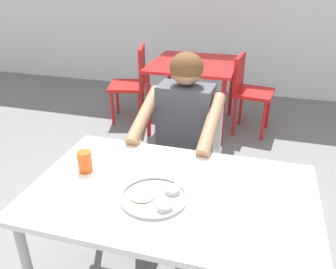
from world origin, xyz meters
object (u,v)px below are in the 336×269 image
object	(u,v)px
drinking_cup	(85,161)
chair_foreground	(189,147)
chair_red_right	(248,88)
diner_foreground	(181,132)
table_background_red	(193,70)
chair_red_left	(134,79)
thali_tray	(155,197)
table_foreground	(172,203)

from	to	relation	value
drinking_cup	chair_foreground	distance (m)	0.93
drinking_cup	chair_red_right	world-z (taller)	drinking_cup
diner_foreground	chair_red_right	size ratio (longest dim) A/B	1.44
diner_foreground	drinking_cup	bearing A→B (deg)	-119.75
table_background_red	drinking_cup	bearing A→B (deg)	-91.69
chair_red_left	thali_tray	bearing A→B (deg)	-66.72
drinking_cup	chair_red_left	xyz separation A→B (m)	(-0.61, 2.22, -0.30)
chair_red_left	chair_red_right	size ratio (longest dim) A/B	1.04
chair_foreground	chair_red_right	distance (m)	1.48
table_background_red	diner_foreground	bearing A→B (deg)	-80.74
chair_foreground	table_background_red	xyz separation A→B (m)	(-0.28, 1.44, 0.15)
table_foreground	thali_tray	size ratio (longest dim) A/B	4.27
table_foreground	drinking_cup	distance (m)	0.47
table_background_red	chair_red_right	distance (m)	0.61
drinking_cup	table_background_red	world-z (taller)	drinking_cup
diner_foreground	table_background_red	size ratio (longest dim) A/B	1.29
thali_tray	table_background_red	bearing A→B (deg)	97.89
thali_tray	chair_red_right	world-z (taller)	chair_red_right
chair_foreground	diner_foreground	xyz separation A→B (m)	(-0.01, -0.22, 0.22)
table_background_red	chair_red_left	size ratio (longest dim) A/B	1.07
thali_tray	table_foreground	bearing A→B (deg)	56.35
thali_tray	table_background_red	distance (m)	2.40
table_foreground	chair_red_right	bearing A→B (deg)	84.96
diner_foreground	table_background_red	world-z (taller)	diner_foreground
thali_tray	table_background_red	world-z (taller)	thali_tray
drinking_cup	diner_foreground	world-z (taller)	diner_foreground
diner_foreground	thali_tray	bearing A→B (deg)	-85.31
drinking_cup	chair_red_left	bearing A→B (deg)	105.40
thali_tray	chair_foreground	size ratio (longest dim) A/B	0.36
chair_red_right	chair_red_left	bearing A→B (deg)	-178.32
chair_red_right	diner_foreground	bearing A→B (deg)	-100.70
chair_foreground	diner_foreground	size ratio (longest dim) A/B	0.70
thali_tray	diner_foreground	distance (m)	0.72
table_foreground	chair_red_right	size ratio (longest dim) A/B	1.54
table_foreground	drinking_cup	size ratio (longest dim) A/B	11.89
table_foreground	diner_foreground	bearing A→B (deg)	100.11
chair_foreground	chair_red_right	size ratio (longest dim) A/B	1.01
drinking_cup	table_background_red	xyz separation A→B (m)	(0.07, 2.25, -0.15)
table_foreground	chair_red_right	world-z (taller)	chair_red_right
table_foreground	chair_red_right	distance (m)	2.31
table_foreground	table_background_red	xyz separation A→B (m)	(-0.38, 2.29, -0.02)
thali_tray	chair_red_left	bearing A→B (deg)	113.28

